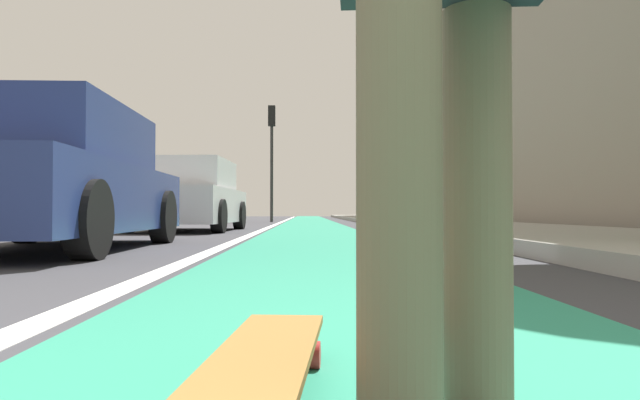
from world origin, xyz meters
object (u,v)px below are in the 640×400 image
object	(u,v)px
skateboard	(263,362)
parked_car_near	(49,181)
traffic_light	(272,142)
parked_car_mid	(189,197)

from	to	relation	value
skateboard	parked_car_near	size ratio (longest dim) A/B	0.20
traffic_light	parked_car_mid	bearing A→B (deg)	173.94
parked_car_mid	traffic_light	size ratio (longest dim) A/B	0.89
skateboard	parked_car_near	bearing A→B (deg)	28.32
parked_car_mid	parked_car_near	bearing A→B (deg)	177.74
parked_car_near	traffic_light	distance (m)	16.59
traffic_light	parked_car_near	bearing A→B (deg)	175.32
skateboard	traffic_light	xyz separation A→B (m)	(21.21, 1.27, 3.06)
parked_car_mid	skateboard	bearing A→B (deg)	-167.58
skateboard	traffic_light	size ratio (longest dim) A/B	0.19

